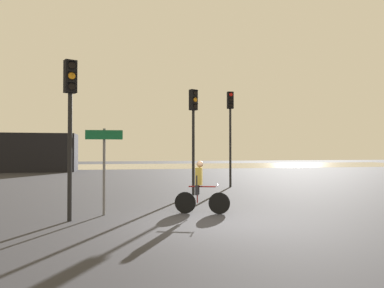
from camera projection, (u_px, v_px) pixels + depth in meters
name	position (u px, v px, depth m)	size (l,w,h in m)	color
ground_plane	(213.00, 224.00, 9.86)	(120.00, 120.00, 0.00)	#28282D
water_strip	(134.00, 166.00, 46.64)	(80.00, 16.00, 0.01)	#9E937F
distant_building	(19.00, 153.00, 34.59)	(10.15, 4.00, 3.53)	black
traffic_light_far_right	(230.00, 121.00, 19.92)	(0.33, 0.35, 5.08)	black
traffic_light_center	(193.00, 122.00, 16.32)	(0.40, 0.42, 4.60)	black
traffic_light_near_left	(70.00, 109.00, 10.29)	(0.39, 0.41, 4.43)	black
direction_sign_post	(104.00, 159.00, 11.21)	(1.10, 0.15, 2.60)	slate
cyclist	(200.00, 187.00, 11.48)	(1.63, 0.68, 1.62)	black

